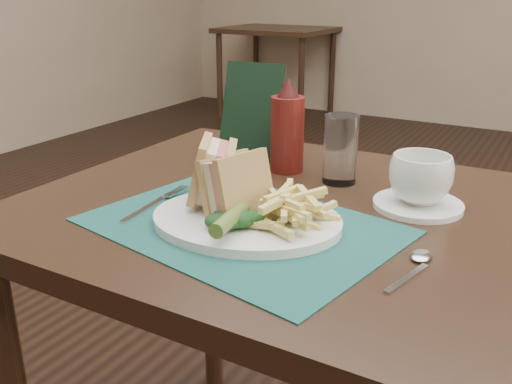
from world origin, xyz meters
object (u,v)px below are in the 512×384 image
table_bg_left (277,72)px  plate (246,220)px  sandwich_half_b (227,180)px  drinking_glass (340,149)px  ketchup_bottle (287,126)px  placemat (242,226)px  sandwich_half_a (200,171)px  saucer (418,205)px  table_main (287,383)px  coffee_cup (421,179)px  check_presenter (251,112)px

table_bg_left → plate: size_ratio=3.00×
sandwich_half_b → drinking_glass: bearing=88.2°
ketchup_bottle → drinking_glass: bearing=-6.9°
placemat → sandwich_half_a: bearing=168.3°
table_bg_left → sandwich_half_b: bearing=-63.2°
ketchup_bottle → saucer: bearing=-14.0°
table_main → saucer: 0.44m
plate → coffee_cup: (0.21, 0.21, 0.04)m
coffee_cup → check_presenter: 0.42m
table_bg_left → placemat: (1.93, -3.76, 0.38)m
sandwich_half_b → coffee_cup: bearing=55.5°
coffee_cup → sandwich_half_a: bearing=-147.4°
ketchup_bottle → coffee_cup: bearing=-14.0°
plate → sandwich_half_b: sandwich_half_b is taller
table_bg_left → saucer: bearing=-58.8°
sandwich_half_b → table_bg_left: bearing=133.3°
plate → ketchup_bottle: 0.30m
table_main → drinking_glass: size_ratio=6.92×
sandwich_half_a → saucer: 0.37m
table_main → plate: size_ratio=3.00×
placemat → check_presenter: size_ratio=2.24×
table_main → placemat: size_ratio=1.94×
plate → coffee_cup: bearing=33.5°
saucer → ketchup_bottle: ketchup_bottle is taller
table_bg_left → ketchup_bottle: 3.97m
placemat → coffee_cup: bearing=44.8°
sandwich_half_b → saucer: bearing=55.5°
plate → placemat: bearing=-151.2°
table_main → drinking_glass: drinking_glass is taller
placemat → saucer: size_ratio=3.09×
placemat → ketchup_bottle: bearing=103.2°
coffee_cup → placemat: bearing=-135.2°
placemat → sandwich_half_a: sandwich_half_a is taller
saucer → drinking_glass: drinking_glass is taller
placemat → ketchup_bottle: (-0.07, 0.29, 0.09)m
drinking_glass → check_presenter: 0.24m
coffee_cup → check_presenter: (-0.40, 0.12, 0.05)m
plate → sandwich_half_b: bearing=157.9°
table_bg_left → sandwich_half_a: size_ratio=8.46×
table_bg_left → sandwich_half_b: size_ratio=9.03×
table_main → ketchup_bottle: (-0.09, 0.16, 0.47)m
placemat → ketchup_bottle: size_ratio=2.49×
table_main → sandwich_half_a: (-0.11, -0.10, 0.45)m
table_bg_left → placemat: placemat is taller
plate → drinking_glass: (0.05, 0.27, 0.06)m
plate → table_bg_left: bearing=105.8°
coffee_cup → drinking_glass: bearing=161.2°
sandwich_half_a → coffee_cup: 0.37m
sandwich_half_b → saucer: sandwich_half_b is taller
placemat → sandwich_half_b: 0.08m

